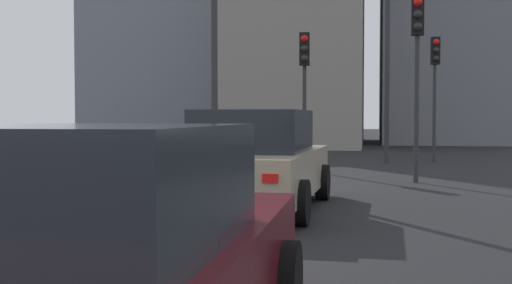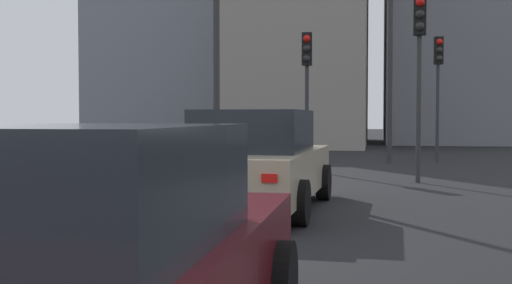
{
  "view_description": "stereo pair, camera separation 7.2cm",
  "coord_description": "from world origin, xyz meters",
  "px_view_note": "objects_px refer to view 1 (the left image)",
  "views": [
    {
      "loc": [
        -1.1,
        -1.6,
        1.49
      ],
      "look_at": [
        7.85,
        -0.01,
        1.13
      ],
      "focal_mm": 44.11,
      "sensor_mm": 36.0,
      "label": 1
    },
    {
      "loc": [
        -1.08,
        -1.67,
        1.49
      ],
      "look_at": [
        7.85,
        -0.01,
        1.13
      ],
      "focal_mm": 44.11,
      "sensor_mm": 36.0,
      "label": 2
    }
  ],
  "objects_px": {
    "street_lamp_kerbside": "(388,18)",
    "car_maroon_second": "(79,273)",
    "traffic_light_far_left": "(417,48)",
    "car_beige_lead": "(256,162)",
    "traffic_light_near_left": "(435,72)",
    "traffic_light_near_right": "(304,71)"
  },
  "relations": [
    {
      "from": "street_lamp_kerbside",
      "to": "car_maroon_second",
      "type": "bearing_deg",
      "value": 173.55
    },
    {
      "from": "traffic_light_far_left",
      "to": "street_lamp_kerbside",
      "type": "xyz_separation_m",
      "value": [
        6.3,
        0.47,
        1.66
      ]
    },
    {
      "from": "traffic_light_far_left",
      "to": "car_beige_lead",
      "type": "bearing_deg",
      "value": -30.07
    },
    {
      "from": "car_maroon_second",
      "to": "traffic_light_near_left",
      "type": "distance_m",
      "value": 19.0
    },
    {
      "from": "traffic_light_far_left",
      "to": "street_lamp_kerbside",
      "type": "distance_m",
      "value": 6.54
    },
    {
      "from": "car_beige_lead",
      "to": "traffic_light_far_left",
      "type": "xyz_separation_m",
      "value": [
        4.73,
        -2.85,
        2.27
      ]
    },
    {
      "from": "car_maroon_second",
      "to": "traffic_light_far_left",
      "type": "xyz_separation_m",
      "value": [
        11.69,
        -2.51,
        2.33
      ]
    },
    {
      "from": "street_lamp_kerbside",
      "to": "car_beige_lead",
      "type": "bearing_deg",
      "value": 167.86
    },
    {
      "from": "traffic_light_near_right",
      "to": "street_lamp_kerbside",
      "type": "xyz_separation_m",
      "value": [
        3.57,
        -2.34,
        1.94
      ]
    },
    {
      "from": "traffic_light_near_left",
      "to": "traffic_light_far_left",
      "type": "bearing_deg",
      "value": -16.64
    },
    {
      "from": "car_beige_lead",
      "to": "car_maroon_second",
      "type": "xyz_separation_m",
      "value": [
        -6.97,
        -0.34,
        -0.06
      ]
    },
    {
      "from": "traffic_light_far_left",
      "to": "street_lamp_kerbside",
      "type": "relative_size",
      "value": 0.52
    },
    {
      "from": "car_beige_lead",
      "to": "car_maroon_second",
      "type": "height_order",
      "value": "car_beige_lead"
    },
    {
      "from": "traffic_light_near_left",
      "to": "traffic_light_far_left",
      "type": "height_order",
      "value": "traffic_light_far_left"
    },
    {
      "from": "traffic_light_near_right",
      "to": "traffic_light_near_left",
      "type": "bearing_deg",
      "value": 132.69
    },
    {
      "from": "car_maroon_second",
      "to": "traffic_light_near_right",
      "type": "bearing_deg",
      "value": 0.68
    },
    {
      "from": "car_maroon_second",
      "to": "street_lamp_kerbside",
      "type": "distance_m",
      "value": 18.55
    },
    {
      "from": "car_maroon_second",
      "to": "traffic_light_far_left",
      "type": "relative_size",
      "value": 0.97
    },
    {
      "from": "car_maroon_second",
      "to": "traffic_light_near_left",
      "type": "xyz_separation_m",
      "value": [
        18.52,
        -3.6,
        2.26
      ]
    },
    {
      "from": "car_beige_lead",
      "to": "traffic_light_near_right",
      "type": "distance_m",
      "value": 7.72
    },
    {
      "from": "traffic_light_near_left",
      "to": "traffic_light_far_left",
      "type": "relative_size",
      "value": 0.98
    },
    {
      "from": "traffic_light_near_left",
      "to": "traffic_light_near_right",
      "type": "bearing_deg",
      "value": -51.22
    }
  ]
}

